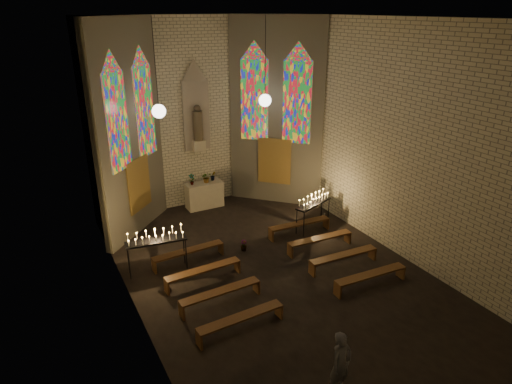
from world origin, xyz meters
TOP-DOWN VIEW (x-y plane):
  - floor at (0.00, 0.00)m, footprint 12.00×12.00m
  - room at (-0.00, 3.37)m, footprint 8.22×12.43m
  - altar at (0.00, 5.45)m, footprint 1.40×0.60m
  - flower_vase_left at (-0.47, 5.46)m, footprint 0.23×0.16m
  - flower_vase_center at (0.11, 5.44)m, footprint 0.38×0.33m
  - flower_vase_right at (0.43, 5.54)m, footprint 0.21×0.18m
  - aisle_flower_pot at (-0.19, 1.66)m, footprint 0.22×0.22m
  - votive_stand_left at (-2.96, 1.74)m, footprint 1.78×0.65m
  - votive_stand_right at (2.68, 1.98)m, footprint 1.65×0.93m
  - pew_left_0 at (-2.00, 1.79)m, footprint 2.24×0.41m
  - pew_right_0 at (2.00, 1.79)m, footprint 2.24×0.41m
  - pew_left_1 at (-2.00, 0.59)m, footprint 2.24×0.41m
  - pew_right_1 at (2.00, 0.59)m, footprint 2.24×0.41m
  - pew_left_2 at (-2.00, -0.61)m, footprint 2.24×0.41m
  - pew_right_2 at (2.00, -0.61)m, footprint 2.24×0.41m
  - pew_left_3 at (-2.00, -1.81)m, footprint 2.24×0.41m
  - pew_right_3 at (2.00, -1.81)m, footprint 2.24×0.41m
  - visitor at (-1.08, -4.41)m, footprint 0.58×0.44m

SIDE VIEW (x-z plane):
  - floor at x=0.00m, z-range 0.00..0.00m
  - aisle_flower_pot at x=-0.19m, z-range 0.00..0.36m
  - pew_left_0 at x=-2.00m, z-range 0.13..0.56m
  - pew_right_0 at x=2.00m, z-range 0.13..0.56m
  - pew_left_1 at x=-2.00m, z-range 0.13..0.56m
  - pew_right_1 at x=2.00m, z-range 0.13..0.56m
  - pew_left_2 at x=-2.00m, z-range 0.13..0.56m
  - pew_right_2 at x=2.00m, z-range 0.13..0.56m
  - pew_left_3 at x=-2.00m, z-range 0.13..0.56m
  - pew_right_3 at x=2.00m, z-range 0.13..0.56m
  - altar at x=0.00m, z-range 0.00..1.00m
  - visitor at x=-1.08m, z-range 0.00..1.43m
  - votive_stand_right at x=2.68m, z-range 0.43..1.61m
  - votive_stand_left at x=-2.96m, z-range 0.46..1.73m
  - flower_vase_right at x=0.43m, z-range 1.00..1.37m
  - flower_vase_center at x=0.11m, z-range 1.00..1.41m
  - flower_vase_left at x=-0.47m, z-range 1.00..1.44m
  - room at x=0.00m, z-range 0.21..7.22m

